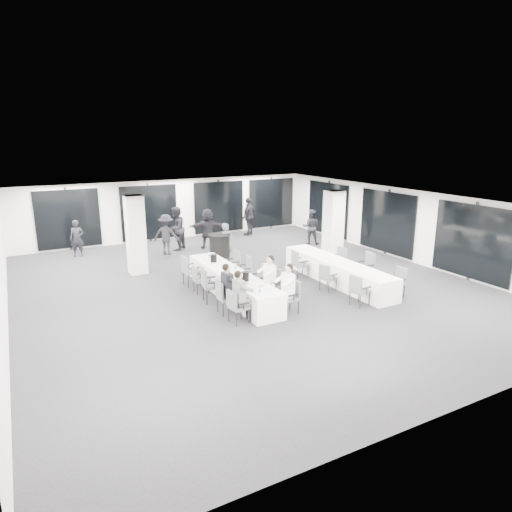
# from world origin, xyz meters

# --- Properties ---
(room) EXTENTS (14.04, 16.04, 2.84)m
(room) POSITION_xyz_m (0.89, 1.11, 1.39)
(room) COLOR black
(room) RESTS_ON ground
(column_left) EXTENTS (0.60, 0.60, 2.80)m
(column_left) POSITION_xyz_m (-2.80, 3.20, 1.40)
(column_left) COLOR silver
(column_left) RESTS_ON floor
(column_right) EXTENTS (0.60, 0.60, 2.80)m
(column_right) POSITION_xyz_m (4.20, 1.00, 1.40)
(column_right) COLOR silver
(column_right) RESTS_ON floor
(banquet_table_main) EXTENTS (0.90, 5.00, 0.75)m
(banquet_table_main) POSITION_xyz_m (-0.84, -0.55, 0.38)
(banquet_table_main) COLOR white
(banquet_table_main) RESTS_ON floor
(banquet_table_side) EXTENTS (0.90, 5.00, 0.75)m
(banquet_table_side) POSITION_xyz_m (2.82, -1.08, 0.38)
(banquet_table_side) COLOR white
(banquet_table_side) RESTS_ON floor
(cocktail_table) EXTENTS (0.87, 0.87, 1.20)m
(cocktail_table) POSITION_xyz_m (0.20, 2.70, 0.61)
(cocktail_table) COLOR black
(cocktail_table) RESTS_ON floor
(chair_main_left_near) EXTENTS (0.52, 0.56, 0.92)m
(chair_main_left_near) POSITION_xyz_m (-1.67, -2.57, 0.53)
(chair_main_left_near) COLOR #53555B
(chair_main_left_near) RESTS_ON floor
(chair_main_left_second) EXTENTS (0.49, 0.55, 0.94)m
(chair_main_left_second) POSITION_xyz_m (-1.67, -1.81, 0.54)
(chair_main_left_second) COLOR #53555B
(chair_main_left_second) RESTS_ON floor
(chair_main_left_mid) EXTENTS (0.59, 0.64, 1.04)m
(chair_main_left_mid) POSITION_xyz_m (-1.68, -0.75, 0.59)
(chair_main_left_mid) COLOR #53555B
(chair_main_left_mid) RESTS_ON floor
(chair_main_left_fourth) EXTENTS (0.45, 0.50, 0.86)m
(chair_main_left_fourth) POSITION_xyz_m (-1.66, 0.14, 0.49)
(chair_main_left_fourth) COLOR #53555B
(chair_main_left_fourth) RESTS_ON floor
(chair_main_left_far) EXTENTS (0.53, 0.59, 1.01)m
(chair_main_left_far) POSITION_xyz_m (-1.67, 0.95, 0.57)
(chair_main_left_far) COLOR #53555B
(chair_main_left_far) RESTS_ON floor
(chair_main_right_near) EXTENTS (0.50, 0.56, 0.95)m
(chair_main_right_near) POSITION_xyz_m (-0.00, -2.63, 0.54)
(chair_main_right_near) COLOR #53555B
(chair_main_right_near) RESTS_ON floor
(chair_main_right_second) EXTENTS (0.60, 0.63, 1.00)m
(chair_main_right_second) POSITION_xyz_m (0.00, -1.60, 0.57)
(chair_main_right_second) COLOR #53555B
(chair_main_right_second) RESTS_ON floor
(chair_main_right_mid) EXTENTS (0.50, 0.55, 0.92)m
(chair_main_right_mid) POSITION_xyz_m (-0.01, -0.86, 0.53)
(chair_main_right_mid) COLOR #53555B
(chair_main_right_mid) RESTS_ON floor
(chair_main_right_fourth) EXTENTS (0.55, 0.59, 0.96)m
(chair_main_right_fourth) POSITION_xyz_m (-0.00, 0.16, 0.55)
(chair_main_right_fourth) COLOR #53555B
(chair_main_right_fourth) RESTS_ON floor
(chair_main_right_far) EXTENTS (0.49, 0.55, 0.95)m
(chair_main_right_far) POSITION_xyz_m (-0.00, 1.05, 0.54)
(chair_main_right_far) COLOR #53555B
(chair_main_right_far) RESTS_ON floor
(chair_side_left_near) EXTENTS (0.53, 0.57, 0.93)m
(chair_side_left_near) POSITION_xyz_m (1.99, -3.11, 0.53)
(chair_side_left_near) COLOR #53555B
(chair_side_left_near) RESTS_ON floor
(chair_side_left_mid) EXTENTS (0.53, 0.55, 0.87)m
(chair_side_left_mid) POSITION_xyz_m (2.00, -1.60, 0.50)
(chair_side_left_mid) COLOR #53555B
(chair_side_left_mid) RESTS_ON floor
(chair_side_left_far) EXTENTS (0.52, 0.57, 0.95)m
(chair_side_left_far) POSITION_xyz_m (1.99, 0.02, 0.54)
(chair_side_left_far) COLOR #53555B
(chair_side_left_far) RESTS_ON floor
(chair_side_right_near) EXTENTS (0.46, 0.52, 0.90)m
(chair_side_right_near) POSITION_xyz_m (3.65, -3.00, 0.51)
(chair_side_right_near) COLOR #53555B
(chair_side_right_near) RESTS_ON floor
(chair_side_right_mid) EXTENTS (0.58, 0.63, 1.04)m
(chair_side_right_mid) POSITION_xyz_m (3.66, -1.55, 0.59)
(chair_side_right_mid) COLOR #53555B
(chair_side_right_mid) RESTS_ON floor
(chair_side_right_far) EXTENTS (0.51, 0.55, 0.91)m
(chair_side_right_far) POSITION_xyz_m (3.65, -0.15, 0.52)
(chair_side_right_far) COLOR #53555B
(chair_side_right_far) RESTS_ON floor
(seated_guest_a) EXTENTS (0.50, 0.38, 1.44)m
(seated_guest_a) POSITION_xyz_m (-1.50, -2.56, 0.81)
(seated_guest_a) COLOR slate
(seated_guest_a) RESTS_ON floor
(seated_guest_b) EXTENTS (0.50, 0.38, 1.44)m
(seated_guest_b) POSITION_xyz_m (-1.50, -1.81, 0.81)
(seated_guest_b) COLOR black
(seated_guest_b) RESTS_ON floor
(seated_guest_c) EXTENTS (0.50, 0.38, 1.44)m
(seated_guest_c) POSITION_xyz_m (-0.17, -2.63, 0.81)
(seated_guest_c) COLOR white
(seated_guest_c) RESTS_ON floor
(seated_guest_d) EXTENTS (0.50, 0.38, 1.44)m
(seated_guest_d) POSITION_xyz_m (-0.17, -1.62, 0.81)
(seated_guest_d) COLOR white
(seated_guest_d) RESTS_ON floor
(standing_guest_a) EXTENTS (0.79, 0.71, 1.79)m
(standing_guest_a) POSITION_xyz_m (0.54, 2.81, 0.89)
(standing_guest_a) COLOR slate
(standing_guest_a) RESTS_ON floor
(standing_guest_b) EXTENTS (1.17, 1.17, 2.12)m
(standing_guest_b) POSITION_xyz_m (-0.46, 5.79, 1.06)
(standing_guest_b) COLOR black
(standing_guest_b) RESTS_ON floor
(standing_guest_c) EXTENTS (1.36, 1.22, 1.89)m
(standing_guest_c) POSITION_xyz_m (-1.07, 5.25, 0.95)
(standing_guest_c) COLOR black
(standing_guest_c) RESTS_ON floor
(standing_guest_d) EXTENTS (1.43, 1.25, 2.12)m
(standing_guest_d) POSITION_xyz_m (3.68, 6.96, 1.06)
(standing_guest_d) COLOR black
(standing_guest_d) RESTS_ON floor
(standing_guest_f) EXTENTS (1.95, 1.30, 1.98)m
(standing_guest_f) POSITION_xyz_m (0.86, 5.45, 0.99)
(standing_guest_f) COLOR black
(standing_guest_f) RESTS_ON floor
(standing_guest_g) EXTENTS (0.74, 0.66, 1.70)m
(standing_guest_g) POSITION_xyz_m (-4.37, 6.65, 0.85)
(standing_guest_g) COLOR black
(standing_guest_g) RESTS_ON floor
(standing_guest_h) EXTENTS (1.01, 0.95, 1.80)m
(standing_guest_h) POSITION_xyz_m (5.24, 3.93, 0.90)
(standing_guest_h) COLOR black
(standing_guest_h) RESTS_ON floor
(ice_bucket_near) EXTENTS (0.23, 0.23, 0.26)m
(ice_bucket_near) POSITION_xyz_m (-0.85, -1.50, 0.88)
(ice_bucket_near) COLOR black
(ice_bucket_near) RESTS_ON banquet_table_main
(ice_bucket_far) EXTENTS (0.22, 0.22, 0.25)m
(ice_bucket_far) POSITION_xyz_m (-0.86, 0.78, 0.87)
(ice_bucket_far) COLOR black
(ice_bucket_far) RESTS_ON banquet_table_main
(water_bottle_a) EXTENTS (0.07, 0.07, 0.21)m
(water_bottle_a) POSITION_xyz_m (-1.00, -2.66, 0.85)
(water_bottle_a) COLOR silver
(water_bottle_a) RESTS_ON banquet_table_main
(water_bottle_b) EXTENTS (0.06, 0.06, 0.20)m
(water_bottle_b) POSITION_xyz_m (-0.63, -0.37, 0.85)
(water_bottle_b) COLOR silver
(water_bottle_b) RESTS_ON banquet_table_main
(water_bottle_c) EXTENTS (0.06, 0.06, 0.20)m
(water_bottle_c) POSITION_xyz_m (-0.78, 1.32, 0.85)
(water_bottle_c) COLOR silver
(water_bottle_c) RESTS_ON banquet_table_main
(plate_a) EXTENTS (0.20, 0.20, 0.03)m
(plate_a) POSITION_xyz_m (-0.95, -1.82, 0.76)
(plate_a) COLOR white
(plate_a) RESTS_ON banquet_table_main
(plate_b) EXTENTS (0.21, 0.21, 0.03)m
(plate_b) POSITION_xyz_m (-0.68, -2.16, 0.76)
(plate_b) COLOR white
(plate_b) RESTS_ON banquet_table_main
(plate_c) EXTENTS (0.18, 0.18, 0.03)m
(plate_c) POSITION_xyz_m (-0.77, -0.97, 0.76)
(plate_c) COLOR white
(plate_c) RESTS_ON banquet_table_main
(wine_glass) EXTENTS (0.08, 0.08, 0.21)m
(wine_glass) POSITION_xyz_m (-0.61, -2.68, 0.91)
(wine_glass) COLOR silver
(wine_glass) RESTS_ON banquet_table_main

